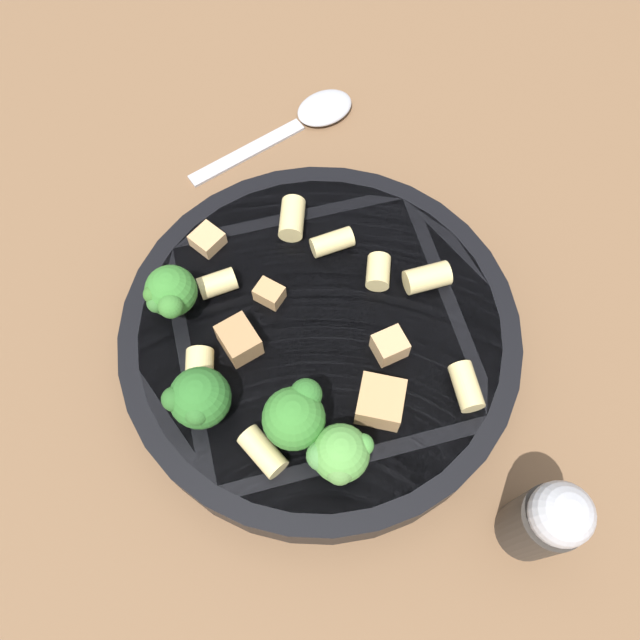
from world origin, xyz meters
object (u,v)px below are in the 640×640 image
Objects in this scene: broccoli_floret_1 at (198,399)px; chicken_chunk_0 at (207,240)px; rigatoni_3 at (427,278)px; chicken_chunk_2 at (390,346)px; rigatoni_6 at (292,218)px; rigatoni_1 at (466,387)px; rigatoni_4 at (263,452)px; rigatoni_7 at (200,367)px; chicken_chunk_4 at (269,294)px; rigatoni_5 at (217,283)px; pasta_bowl at (320,336)px; broccoli_floret_0 at (295,417)px; rigatoni_2 at (339,243)px; rigatoni_0 at (378,272)px; pepper_shaker at (546,521)px; spoon at (305,119)px; chicken_chunk_1 at (239,340)px; broccoli_floret_3 at (169,297)px; broccoli_floret_2 at (339,455)px; chicken_chunk_3 at (380,402)px.

chicken_chunk_0 is (-0.12, -0.02, -0.02)m from broccoli_floret_1.
chicken_chunk_2 is at bearing -21.14° from rigatoni_3.
rigatoni_3 and rigatoni_6 have the same top height.
rigatoni_1 is 0.13m from rigatoni_4.
rigatoni_7 reaches higher than chicken_chunk_4.
chicken_chunk_2 is at bearing 75.87° from rigatoni_5.
broccoli_floret_0 reaches higher than pasta_bowl.
rigatoni_6 is (-0.01, -0.03, 0.00)m from rigatoni_2.
rigatoni_5 is 0.07m from rigatoni_6.
rigatoni_7 is 0.12m from chicken_chunk_2.
chicken_chunk_2 is (0.07, 0.04, 0.00)m from rigatoni_2.
rigatoni_3 is 0.15m from rigatoni_4.
rigatoni_4 is 0.10m from chicken_chunk_2.
pasta_bowl is 11.87× the size of rigatoni_0.
rigatoni_1 is 1.63× the size of chicken_chunk_4.
pepper_shaker is (0.12, 0.18, 0.00)m from chicken_chunk_4.
broccoli_floret_0 is 2.44× the size of chicken_chunk_0.
spoon is at bearing -157.96° from chicken_chunk_2.
chicken_chunk_4 is 0.14× the size of spoon.
spoon is (-0.18, -0.00, -0.04)m from chicken_chunk_4.
rigatoni_6 is 1.14× the size of chicken_chunk_1.
chicken_chunk_1 is at bearing -158.14° from rigatoni_4.
rigatoni_6 is (-0.14, 0.03, -0.01)m from broccoli_floret_1.
spoon is at bearing -149.96° from rigatoni_1.
broccoli_floret_3 is 0.14m from chicken_chunk_2.
pepper_shaker is at bearing 84.20° from rigatoni_4.
rigatoni_4 is 0.07m from rigatoni_7.
rigatoni_0 is 1.17× the size of chicken_chunk_0.
broccoli_floret_2 is at bearing 75.74° from broccoli_floret_1.
rigatoni_2 is 0.34× the size of pepper_shaker.
chicken_chunk_2 is at bearing 87.52° from broccoli_floret_3.
rigatoni_5 reaches higher than pasta_bowl.
rigatoni_4 is 0.29m from spoon.
spoon is (-0.20, -0.04, -0.02)m from pasta_bowl.
rigatoni_0 reaches higher than pasta_bowl.
broccoli_floret_0 is 1.10× the size of broccoli_floret_3.
rigatoni_2 is at bearing -135.69° from rigatoni_1.
rigatoni_5 is at bearing -60.59° from rigatoni_2.
rigatoni_4 is at bearing -89.06° from broccoli_floret_2.
chicken_chunk_2 is (-0.08, 0.07, 0.00)m from rigatoni_4.
broccoli_floret_3 is 0.25m from pepper_shaker.
rigatoni_2 is 0.04m from rigatoni_6.
broccoli_floret_1 reaches higher than chicken_chunk_1.
rigatoni_1 is at bearing 69.93° from chicken_chunk_4.
rigatoni_0 is at bearing 127.06° from chicken_chunk_1.
chicken_chunk_2 is 1.09× the size of chicken_chunk_4.
chicken_chunk_2 is (0.01, 0.05, 0.02)m from pasta_bowl.
rigatoni_6 is at bearing -177.06° from rigatoni_4.
rigatoni_5 reaches higher than chicken_chunk_4.
broccoli_floret_1 is 1.43× the size of chicken_chunk_3.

